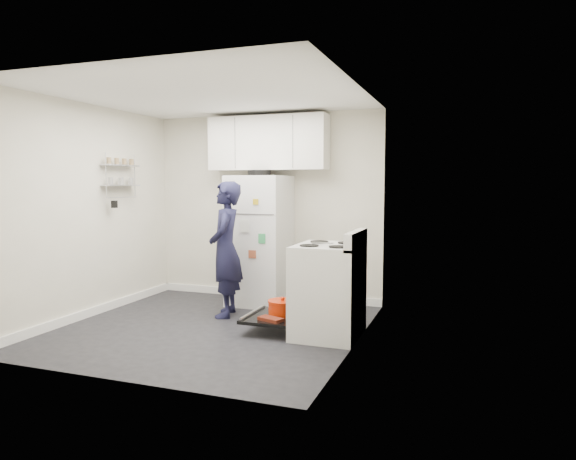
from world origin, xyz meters
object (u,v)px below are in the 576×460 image
at_px(electric_range, 327,291).
at_px(person, 226,249).
at_px(open_oven_door, 278,312).
at_px(refrigerator, 260,240).

relative_size(electric_range, person, 0.69).
bearing_deg(open_oven_door, electric_range, -1.90).
xyz_separation_m(electric_range, open_oven_door, (-0.55, 0.02, -0.27)).
bearing_deg(person, refrigerator, 152.44).
relative_size(electric_range, open_oven_door, 1.57).
relative_size(refrigerator, person, 1.09).
bearing_deg(electric_range, open_oven_door, 178.10).
height_order(open_oven_door, refrigerator, refrigerator).
height_order(electric_range, person, person).
height_order(refrigerator, person, refrigerator).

